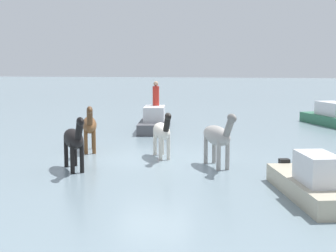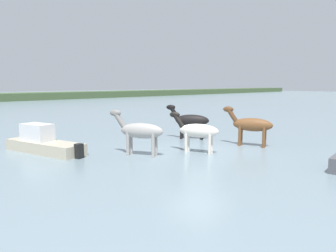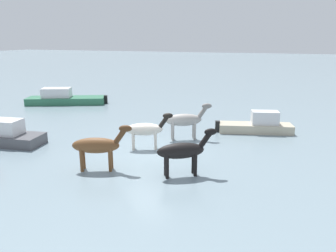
{
  "view_description": "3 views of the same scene",
  "coord_description": "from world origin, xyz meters",
  "px_view_note": "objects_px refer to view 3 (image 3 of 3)",
  "views": [
    {
      "loc": [
        -3.56,
        16.33,
        3.24
      ],
      "look_at": [
        -0.45,
        -0.26,
        1.11
      ],
      "focal_mm": 52.78,
      "sensor_mm": 36.0,
      "label": 1
    },
    {
      "loc": [
        -9.99,
        -8.93,
        2.87
      ],
      "look_at": [
        -0.84,
        0.92,
        1.06
      ],
      "focal_mm": 34.5,
      "sensor_mm": 36.0,
      "label": 2
    },
    {
      "loc": [
        12.57,
        5.68,
        4.91
      ],
      "look_at": [
        -0.78,
        0.67,
        1.03
      ],
      "focal_mm": 34.83,
      "sensor_mm": 36.0,
      "label": 3
    }
  ],
  "objects_px": {
    "horse_dark_mare": "(183,151)",
    "boat_dinghy_port": "(257,127)",
    "horse_chestnut_trailing": "(146,130)",
    "boat_motor_center": "(65,100)",
    "horse_pinto_flank": "(185,120)",
    "horse_rear_stallion": "(98,146)"
  },
  "relations": [
    {
      "from": "horse_dark_mare",
      "to": "boat_motor_center",
      "type": "distance_m",
      "value": 15.9
    },
    {
      "from": "horse_chestnut_trailing",
      "to": "horse_pinto_flank",
      "type": "relative_size",
      "value": 0.95
    },
    {
      "from": "horse_chestnut_trailing",
      "to": "boat_motor_center",
      "type": "bearing_deg",
      "value": 120.94
    },
    {
      "from": "horse_rear_stallion",
      "to": "horse_pinto_flank",
      "type": "relative_size",
      "value": 1.02
    },
    {
      "from": "horse_rear_stallion",
      "to": "boat_motor_center",
      "type": "bearing_deg",
      "value": 112.06
    },
    {
      "from": "horse_chestnut_trailing",
      "to": "horse_dark_mare",
      "type": "relative_size",
      "value": 1.01
    },
    {
      "from": "horse_chestnut_trailing",
      "to": "horse_dark_mare",
      "type": "xyz_separation_m",
      "value": [
        2.24,
        2.47,
        0.04
      ]
    },
    {
      "from": "horse_pinto_flank",
      "to": "boat_dinghy_port",
      "type": "relative_size",
      "value": 0.54
    },
    {
      "from": "horse_pinto_flank",
      "to": "boat_dinghy_port",
      "type": "xyz_separation_m",
      "value": [
        -2.54,
        3.22,
        -0.69
      ]
    },
    {
      "from": "horse_chestnut_trailing",
      "to": "horse_dark_mare",
      "type": "distance_m",
      "value": 3.34
    },
    {
      "from": "horse_pinto_flank",
      "to": "boat_motor_center",
      "type": "xyz_separation_m",
      "value": [
        -5.37,
        -11.37,
        -0.66
      ]
    },
    {
      "from": "horse_pinto_flank",
      "to": "horse_dark_mare",
      "type": "distance_m",
      "value": 4.44
    },
    {
      "from": "horse_chestnut_trailing",
      "to": "boat_motor_center",
      "type": "relative_size",
      "value": 0.35
    },
    {
      "from": "boat_motor_center",
      "to": "horse_pinto_flank",
      "type": "bearing_deg",
      "value": 131.02
    },
    {
      "from": "horse_dark_mare",
      "to": "boat_dinghy_port",
      "type": "xyz_separation_m",
      "value": [
        -6.8,
        1.95,
        -0.66
      ]
    },
    {
      "from": "horse_pinto_flank",
      "to": "boat_motor_center",
      "type": "distance_m",
      "value": 12.59
    },
    {
      "from": "boat_dinghy_port",
      "to": "boat_motor_center",
      "type": "relative_size",
      "value": 0.69
    },
    {
      "from": "horse_rear_stallion",
      "to": "boat_dinghy_port",
      "type": "relative_size",
      "value": 0.55
    },
    {
      "from": "horse_chestnut_trailing",
      "to": "horse_rear_stallion",
      "type": "relative_size",
      "value": 0.93
    },
    {
      "from": "horse_dark_mare",
      "to": "boat_dinghy_port",
      "type": "height_order",
      "value": "horse_dark_mare"
    },
    {
      "from": "boat_motor_center",
      "to": "boat_dinghy_port",
      "type": "bearing_deg",
      "value": 145.32
    },
    {
      "from": "horse_chestnut_trailing",
      "to": "boat_motor_center",
      "type": "xyz_separation_m",
      "value": [
        -7.39,
        -10.16,
        -0.59
      ]
    }
  ]
}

